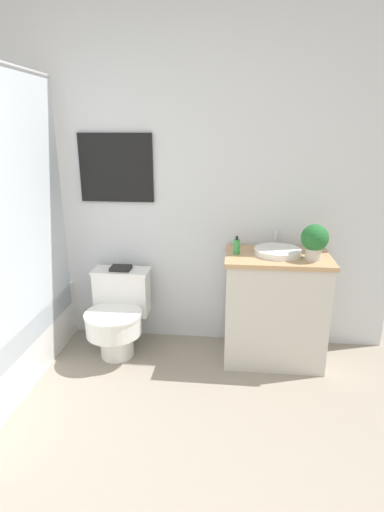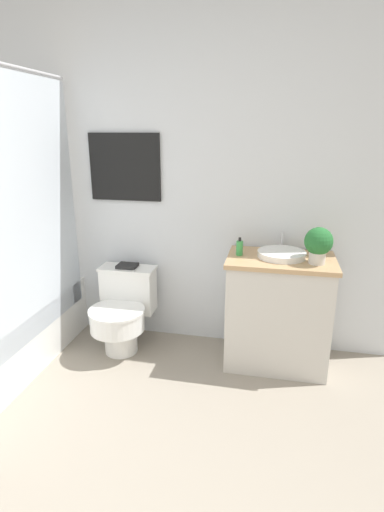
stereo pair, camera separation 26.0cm
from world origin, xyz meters
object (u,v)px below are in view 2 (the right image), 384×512
at_px(soap_bottle, 240,248).
at_px(potted_plant, 318,243).
at_px(book_on_tank, 127,266).
at_px(sink, 282,254).
at_px(toilet, 123,310).

relative_size(soap_bottle, potted_plant, 0.52).
relative_size(potted_plant, book_on_tank, 1.59).
bearing_deg(soap_bottle, potted_plant, -8.84).
bearing_deg(sink, potted_plant, -23.78).
distance_m(toilet, sink, 1.25).
height_order(sink, soap_bottle, sink).
relative_size(toilet, soap_bottle, 4.88).
bearing_deg(book_on_tank, potted_plant, -7.58).
xyz_separation_m(toilet, potted_plant, (1.37, -0.04, 0.62)).
xyz_separation_m(toilet, soap_bottle, (0.86, 0.03, 0.53)).
bearing_deg(toilet, sink, 2.66).
distance_m(potted_plant, book_on_tank, 1.42).
distance_m(toilet, book_on_tank, 0.34).
xyz_separation_m(sink, soap_bottle, (-0.28, -0.02, 0.03)).
bearing_deg(potted_plant, soap_bottle, 171.16).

